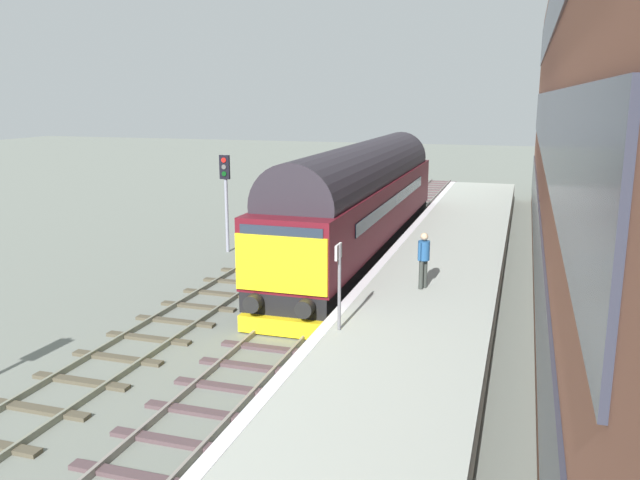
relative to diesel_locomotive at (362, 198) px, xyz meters
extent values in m
plane|color=slate|center=(0.00, -4.05, -2.48)|extent=(140.00, 140.00, 0.00)
cube|color=gray|center=(-0.72, -4.05, -2.41)|extent=(0.07, 60.00, 0.15)
cube|color=gray|center=(0.72, -4.05, -2.41)|extent=(0.07, 60.00, 0.15)
cube|color=#4D3B3E|center=(0.00, -16.29, -2.44)|extent=(2.50, 0.26, 0.09)
cube|color=#4D3B3E|center=(0.00, -15.07, -2.44)|extent=(2.50, 0.26, 0.09)
cube|color=#4D3B3E|center=(0.00, -13.85, -2.44)|extent=(2.50, 0.26, 0.09)
cube|color=#4D3B3E|center=(0.00, -12.62, -2.44)|extent=(2.50, 0.26, 0.09)
cube|color=#4D3B3E|center=(0.00, -11.40, -2.44)|extent=(2.50, 0.26, 0.09)
cube|color=#4D3B3E|center=(0.00, -10.17, -2.44)|extent=(2.50, 0.26, 0.09)
cube|color=#4D3B3E|center=(0.00, -8.95, -2.44)|extent=(2.50, 0.26, 0.09)
cube|color=#4D3B3E|center=(0.00, -7.72, -2.44)|extent=(2.50, 0.26, 0.09)
cube|color=#4D3B3E|center=(0.00, -6.50, -2.44)|extent=(2.50, 0.26, 0.09)
cube|color=#4D3B3E|center=(0.00, -5.27, -2.44)|extent=(2.50, 0.26, 0.09)
cube|color=#4D3B3E|center=(0.00, -4.05, -2.44)|extent=(2.50, 0.26, 0.09)
cube|color=#4D3B3E|center=(0.00, -2.83, -2.44)|extent=(2.50, 0.26, 0.09)
cube|color=#4D3B3E|center=(0.00, -1.60, -2.44)|extent=(2.50, 0.26, 0.09)
cube|color=#4D3B3E|center=(0.00, -0.38, -2.44)|extent=(2.50, 0.26, 0.09)
cube|color=#4D3B3E|center=(0.00, 0.85, -2.44)|extent=(2.50, 0.26, 0.09)
cube|color=#4D3B3E|center=(0.00, 2.07, -2.44)|extent=(2.50, 0.26, 0.09)
cube|color=#4D3B3E|center=(0.00, 3.30, -2.44)|extent=(2.50, 0.26, 0.09)
cube|color=#4D3B3E|center=(0.00, 4.52, -2.44)|extent=(2.50, 0.26, 0.09)
cube|color=#4D3B3E|center=(0.00, 5.75, -2.44)|extent=(2.50, 0.26, 0.09)
cube|color=#4D3B3E|center=(0.00, 6.97, -2.44)|extent=(2.50, 0.26, 0.09)
cube|color=#4D3B3E|center=(0.00, 8.20, -2.44)|extent=(2.50, 0.26, 0.09)
cube|color=#4D3B3E|center=(0.00, 9.42, -2.44)|extent=(2.50, 0.26, 0.09)
cube|color=#4D3B3E|center=(0.00, 10.64, -2.44)|extent=(2.50, 0.26, 0.09)
cube|color=#4D3B3E|center=(0.00, 11.87, -2.44)|extent=(2.50, 0.26, 0.09)
cube|color=#4D3B3E|center=(0.00, 13.09, -2.44)|extent=(2.50, 0.26, 0.09)
cube|color=#4D3B3E|center=(0.00, 14.32, -2.44)|extent=(2.50, 0.26, 0.09)
cube|color=#4D3B3E|center=(0.00, 15.54, -2.44)|extent=(2.50, 0.26, 0.09)
cube|color=#4D3B3E|center=(0.00, 16.77, -2.44)|extent=(2.50, 0.26, 0.09)
cube|color=#4D3B3E|center=(0.00, 17.99, -2.44)|extent=(2.50, 0.26, 0.09)
cube|color=#4D3B3E|center=(0.00, 19.22, -2.44)|extent=(2.50, 0.26, 0.09)
cube|color=#4D3B3E|center=(0.00, 20.44, -2.44)|extent=(2.50, 0.26, 0.09)
cube|color=#4D3B3E|center=(0.00, 21.66, -2.44)|extent=(2.50, 0.26, 0.09)
cube|color=#4D3B3E|center=(0.00, 22.89, -2.44)|extent=(2.50, 0.26, 0.09)
cube|color=#4D3B3E|center=(0.00, 24.11, -2.44)|extent=(2.50, 0.26, 0.09)
cube|color=#4D3B3E|center=(0.00, 25.34, -2.44)|extent=(2.50, 0.26, 0.09)
cube|color=gray|center=(-4.05, -4.05, -2.41)|extent=(0.07, 60.00, 0.15)
cube|color=gray|center=(-2.61, -4.05, -2.41)|extent=(0.07, 60.00, 0.15)
cube|color=#4D4637|center=(-3.33, -14.76, -2.44)|extent=(2.50, 0.26, 0.09)
cube|color=#4D4637|center=(-3.33, -13.34, -2.44)|extent=(2.50, 0.26, 0.09)
cube|color=#4D4637|center=(-3.33, -11.91, -2.44)|extent=(2.50, 0.26, 0.09)
cube|color=#4D4637|center=(-3.33, -10.48, -2.44)|extent=(2.50, 0.26, 0.09)
cube|color=#4D4637|center=(-3.33, -9.05, -2.44)|extent=(2.50, 0.26, 0.09)
cube|color=#4D4637|center=(-3.33, -7.62, -2.44)|extent=(2.50, 0.26, 0.09)
cube|color=#4D4637|center=(-3.33, -6.19, -2.44)|extent=(2.50, 0.26, 0.09)
cube|color=#4D4637|center=(-3.33, -4.76, -2.44)|extent=(2.50, 0.26, 0.09)
cube|color=#4D4637|center=(-3.33, -3.34, -2.44)|extent=(2.50, 0.26, 0.09)
cube|color=#4D4637|center=(-3.33, -1.91, -2.44)|extent=(2.50, 0.26, 0.09)
cube|color=#4D4637|center=(-3.33, -0.48, -2.44)|extent=(2.50, 0.26, 0.09)
cube|color=#4D4637|center=(-3.33, 0.95, -2.44)|extent=(2.50, 0.26, 0.09)
cube|color=#4D4637|center=(-3.33, 2.38, -2.44)|extent=(2.50, 0.26, 0.09)
cube|color=#4D4637|center=(-3.33, 3.81, -2.44)|extent=(2.50, 0.26, 0.09)
cube|color=#4D4637|center=(-3.33, 5.24, -2.44)|extent=(2.50, 0.26, 0.09)
cube|color=#4D4637|center=(-3.33, 6.66, -2.44)|extent=(2.50, 0.26, 0.09)
cube|color=#4D4637|center=(-3.33, 8.09, -2.44)|extent=(2.50, 0.26, 0.09)
cube|color=#4D4637|center=(-3.33, 9.52, -2.44)|extent=(2.50, 0.26, 0.09)
cube|color=#4D4637|center=(-3.33, 10.95, -2.44)|extent=(2.50, 0.26, 0.09)
cube|color=#4D4637|center=(-3.33, 12.38, -2.44)|extent=(2.50, 0.26, 0.09)
cube|color=#4D4637|center=(-3.33, 13.81, -2.44)|extent=(2.50, 0.26, 0.09)
cube|color=#4D4637|center=(-3.33, 15.24, -2.44)|extent=(2.50, 0.26, 0.09)
cube|color=#4D4637|center=(-3.33, 16.66, -2.44)|extent=(2.50, 0.26, 0.09)
cube|color=#4D4637|center=(-3.33, 18.09, -2.44)|extent=(2.50, 0.26, 0.09)
cube|color=#4D4637|center=(-3.33, 19.52, -2.44)|extent=(2.50, 0.26, 0.09)
cube|color=#4D4637|center=(-3.33, 20.95, -2.44)|extent=(2.50, 0.26, 0.09)
cube|color=#4D4637|center=(-3.33, 22.38, -2.44)|extent=(2.50, 0.26, 0.09)
cube|color=#4D4637|center=(-3.33, 23.81, -2.44)|extent=(2.50, 0.26, 0.09)
cube|color=#4D4637|center=(-3.33, 25.24, -2.44)|extent=(2.50, 0.26, 0.09)
cube|color=#A8AEA3|center=(3.60, -4.05, -1.98)|extent=(4.00, 44.00, 1.00)
cube|color=white|center=(1.75, -4.05, -1.48)|extent=(0.30, 44.00, 0.01)
cube|color=brown|center=(9.42, -2.45, 2.91)|extent=(5.51, 40.59, 10.79)
cube|color=#2E3140|center=(6.64, -2.45, -0.50)|extent=(0.06, 37.34, 2.01)
cube|color=#2E3140|center=(6.64, -2.45, 3.09)|extent=(0.06, 37.34, 2.01)
cube|color=#2E3140|center=(6.64, -2.45, 6.69)|extent=(0.06, 37.34, 2.01)
cube|color=black|center=(0.00, 0.04, -1.66)|extent=(2.56, 18.11, 0.60)
cube|color=#59101B|center=(0.00, 0.04, -0.31)|extent=(2.70, 18.11, 2.10)
cylinder|color=#28232B|center=(0.00, 0.04, 0.92)|extent=(2.56, 16.66, 2.57)
cube|color=yellow|center=(0.00, -9.06, -0.46)|extent=(2.65, 0.08, 1.58)
cube|color=#232D3D|center=(0.00, -9.04, 0.26)|extent=(2.38, 0.04, 0.64)
cube|color=#232D3D|center=(1.37, 0.04, -0.01)|extent=(0.04, 12.68, 0.44)
cylinder|color=black|center=(-0.75, -9.27, -1.56)|extent=(0.48, 0.35, 0.48)
cylinder|color=black|center=(0.75, -9.27, -1.56)|extent=(0.48, 0.35, 0.48)
cube|color=yellow|center=(0.00, -9.12, -2.20)|extent=(2.43, 0.36, 0.47)
cylinder|color=black|center=(0.00, -7.40, -1.96)|extent=(1.64, 1.04, 1.04)
cylinder|color=black|center=(0.00, -6.30, -1.96)|extent=(1.64, 1.04, 1.04)
cylinder|color=black|center=(0.00, -5.20, -1.96)|extent=(1.64, 1.04, 1.04)
cylinder|color=black|center=(0.00, 5.27, -1.96)|extent=(1.64, 1.04, 1.04)
cylinder|color=black|center=(0.00, 6.37, -1.96)|extent=(1.64, 1.04, 1.04)
cylinder|color=black|center=(0.00, 7.47, -1.96)|extent=(1.64, 1.04, 1.04)
cylinder|color=gray|center=(-5.70, -0.47, -0.43)|extent=(0.14, 0.14, 4.10)
cube|color=black|center=(-5.70, -0.53, 1.12)|extent=(0.44, 0.10, 0.99)
cylinder|color=red|center=(-5.70, -0.59, 1.41)|extent=(0.20, 0.06, 0.20)
cylinder|color=#50504E|center=(-5.70, -0.59, 1.13)|extent=(0.20, 0.06, 0.20)
cylinder|color=#0A3E13|center=(-5.70, -0.59, 0.85)|extent=(0.20, 0.06, 0.20)
cylinder|color=slate|center=(2.12, -10.76, -0.43)|extent=(0.08, 0.08, 2.09)
cube|color=white|center=(2.09, -10.76, 0.44)|extent=(0.05, 0.44, 0.36)
cube|color=black|center=(2.06, -10.76, 0.44)|extent=(0.01, 0.20, 0.24)
cylinder|color=#323733|center=(3.46, -6.82, -1.05)|extent=(0.13, 0.13, 0.84)
cylinder|color=#323733|center=(3.55, -6.64, -1.05)|extent=(0.13, 0.13, 0.84)
cylinder|color=#224E83|center=(3.50, -6.73, -0.35)|extent=(0.45, 0.45, 0.56)
sphere|color=tan|center=(3.50, -6.73, 0.06)|extent=(0.22, 0.22, 0.22)
cylinder|color=#224E83|center=(3.41, -6.92, -0.35)|extent=(0.09, 0.09, 0.52)
cylinder|color=#224E83|center=(3.60, -6.54, -0.35)|extent=(0.09, 0.09, 0.52)
camera|label=1|loc=(6.10, -24.96, 3.98)|focal=36.54mm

